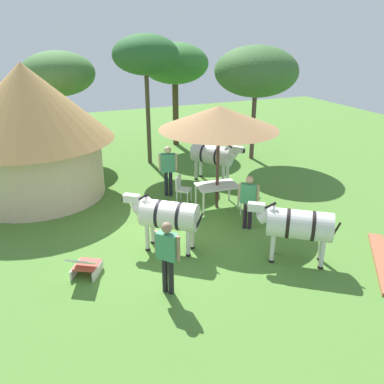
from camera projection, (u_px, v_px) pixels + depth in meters
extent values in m
plane|color=#4E7E31|center=(177.00, 235.00, 11.07)|extent=(36.00, 36.00, 0.00)
cylinder|color=beige|center=(36.00, 168.00, 13.31)|extent=(4.31, 4.31, 1.91)
cone|color=#A67D48|center=(26.00, 102.00, 12.49)|extent=(5.27, 5.27, 2.40)
cylinder|color=#522F2B|center=(218.00, 169.00, 12.31)|extent=(0.10, 0.10, 2.50)
cone|color=#9D7349|center=(219.00, 117.00, 11.70)|extent=(3.54, 3.54, 0.69)
cube|color=silver|center=(217.00, 186.00, 12.51)|extent=(1.33, 0.94, 0.04)
cylinder|color=silver|center=(196.00, 194.00, 12.80)|extent=(0.06, 0.06, 0.70)
cylinder|color=silver|center=(229.00, 190.00, 13.14)|extent=(0.06, 0.06, 0.70)
cylinder|color=silver|center=(203.00, 203.00, 12.16)|extent=(0.06, 0.06, 0.70)
cylinder|color=silver|center=(239.00, 199.00, 12.50)|extent=(0.06, 0.06, 0.70)
cube|color=silver|center=(249.00, 201.00, 12.11)|extent=(0.60, 0.60, 0.04)
cube|color=silver|center=(256.00, 195.00, 11.93)|extent=(0.37, 0.30, 0.45)
cylinder|color=silver|center=(241.00, 208.00, 12.13)|extent=(0.04, 0.04, 0.45)
cylinder|color=silver|center=(246.00, 204.00, 12.43)|extent=(0.04, 0.04, 0.45)
cylinder|color=silver|center=(252.00, 211.00, 11.96)|extent=(0.04, 0.04, 0.45)
cylinder|color=silver|center=(257.00, 206.00, 12.26)|extent=(0.04, 0.04, 0.45)
cube|color=silver|center=(184.00, 190.00, 12.91)|extent=(0.60, 0.61, 0.04)
cube|color=silver|center=(178.00, 182.00, 12.88)|extent=(0.31, 0.36, 0.45)
cylinder|color=silver|center=(191.00, 195.00, 13.12)|extent=(0.04, 0.04, 0.45)
cylinder|color=silver|center=(188.00, 199.00, 12.78)|extent=(0.04, 0.04, 0.45)
cylinder|color=silver|center=(181.00, 193.00, 13.21)|extent=(0.04, 0.04, 0.45)
cylinder|color=silver|center=(177.00, 198.00, 12.88)|extent=(0.04, 0.04, 0.45)
cylinder|color=black|center=(250.00, 216.00, 11.26)|extent=(0.11, 0.11, 0.78)
cylinder|color=black|center=(245.00, 215.00, 11.30)|extent=(0.11, 0.11, 0.78)
cube|color=#3F925E|center=(249.00, 194.00, 11.02)|extent=(0.44, 0.43, 0.55)
cylinder|color=tan|center=(258.00, 194.00, 10.94)|extent=(0.08, 0.08, 0.52)
cylinder|color=tan|center=(240.00, 192.00, 11.09)|extent=(0.08, 0.08, 0.52)
sphere|color=tan|center=(250.00, 180.00, 10.87)|extent=(0.21, 0.21, 0.21)
cylinder|color=black|center=(166.00, 184.00, 13.48)|extent=(0.12, 0.12, 0.85)
cylinder|color=black|center=(171.00, 183.00, 13.49)|extent=(0.12, 0.12, 0.85)
cube|color=#418F6A|center=(168.00, 163.00, 13.20)|extent=(0.51, 0.35, 0.60)
cylinder|color=beige|center=(160.00, 162.00, 13.18)|extent=(0.09, 0.09, 0.57)
cylinder|color=beige|center=(176.00, 162.00, 13.21)|extent=(0.09, 0.09, 0.57)
sphere|color=beige|center=(168.00, 150.00, 13.04)|extent=(0.23, 0.23, 0.23)
cylinder|color=black|center=(165.00, 275.00, 8.57)|extent=(0.12, 0.12, 0.83)
cylinder|color=black|center=(171.00, 276.00, 8.50)|extent=(0.12, 0.12, 0.83)
cube|color=#3F8762|center=(167.00, 246.00, 8.26)|extent=(0.45, 0.48, 0.59)
cylinder|color=#94705B|center=(157.00, 243.00, 8.36)|extent=(0.09, 0.09, 0.55)
cylinder|color=#94705B|center=(178.00, 248.00, 8.15)|extent=(0.09, 0.09, 0.55)
sphere|color=#94705B|center=(167.00, 228.00, 8.10)|extent=(0.23, 0.23, 0.23)
cube|color=#CA4B40|center=(87.00, 265.00, 9.28)|extent=(0.73, 0.74, 0.03)
cube|color=white|center=(81.00, 262.00, 8.93)|extent=(0.70, 0.70, 0.38)
cube|color=beige|center=(76.00, 269.00, 9.31)|extent=(0.35, 0.54, 0.22)
cube|color=beige|center=(98.00, 271.00, 9.23)|extent=(0.35, 0.54, 0.22)
cylinder|color=silver|center=(300.00, 225.00, 9.47)|extent=(1.62, 1.45, 0.70)
cylinder|color=black|center=(313.00, 226.00, 9.40)|extent=(0.49, 0.62, 0.71)
cylinder|color=black|center=(288.00, 223.00, 9.53)|extent=(0.49, 0.62, 0.71)
cylinder|color=silver|center=(268.00, 214.00, 9.57)|extent=(0.63, 0.58, 0.51)
cube|color=silver|center=(256.00, 207.00, 9.57)|extent=(0.43, 0.38, 0.20)
cube|color=black|center=(249.00, 207.00, 9.62)|extent=(0.17, 0.17, 0.12)
cube|color=black|center=(268.00, 207.00, 9.49)|extent=(0.32, 0.25, 0.28)
cylinder|color=silver|center=(272.00, 249.00, 9.66)|extent=(0.11, 0.11, 0.73)
cylinder|color=black|center=(271.00, 261.00, 9.79)|extent=(0.13, 0.13, 0.06)
cylinder|color=silver|center=(273.00, 241.00, 10.00)|extent=(0.11, 0.11, 0.73)
cylinder|color=black|center=(272.00, 253.00, 10.13)|extent=(0.13, 0.13, 0.06)
cylinder|color=silver|center=(322.00, 255.00, 9.41)|extent=(0.11, 0.11, 0.73)
cylinder|color=black|center=(320.00, 267.00, 9.53)|extent=(0.13, 0.13, 0.06)
cylinder|color=silver|center=(321.00, 247.00, 9.75)|extent=(0.11, 0.11, 0.73)
cylinder|color=black|center=(320.00, 259.00, 9.88)|extent=(0.13, 0.13, 0.06)
cylinder|color=black|center=(335.00, 232.00, 9.33)|extent=(0.22, 0.18, 0.53)
cylinder|color=silver|center=(169.00, 215.00, 9.99)|extent=(1.54, 1.41, 0.69)
cylinder|color=black|center=(180.00, 216.00, 9.92)|extent=(0.50, 0.61, 0.71)
cylinder|color=black|center=(160.00, 214.00, 10.05)|extent=(0.50, 0.61, 0.71)
cylinder|color=silver|center=(142.00, 205.00, 10.09)|extent=(0.62, 0.58, 0.51)
cube|color=silver|center=(132.00, 198.00, 10.09)|extent=(0.43, 0.39, 0.20)
cube|color=black|center=(125.00, 199.00, 10.15)|extent=(0.17, 0.17, 0.12)
cube|color=black|center=(142.00, 198.00, 10.01)|extent=(0.31, 0.26, 0.28)
cylinder|color=silver|center=(147.00, 238.00, 10.18)|extent=(0.11, 0.11, 0.71)
cylinder|color=black|center=(148.00, 249.00, 10.30)|extent=(0.13, 0.13, 0.06)
cylinder|color=silver|center=(153.00, 231.00, 10.52)|extent=(0.11, 0.11, 0.71)
cylinder|color=black|center=(153.00, 242.00, 10.64)|extent=(0.13, 0.13, 0.06)
cylinder|color=silver|center=(188.00, 243.00, 9.92)|extent=(0.11, 0.11, 0.71)
cylinder|color=black|center=(188.00, 255.00, 10.05)|extent=(0.13, 0.13, 0.06)
cylinder|color=silver|center=(192.00, 236.00, 10.26)|extent=(0.11, 0.11, 0.71)
cylinder|color=black|center=(192.00, 247.00, 10.39)|extent=(0.13, 0.13, 0.06)
cylinder|color=black|center=(199.00, 222.00, 9.84)|extent=(0.22, 0.18, 0.53)
cylinder|color=silver|center=(212.00, 155.00, 14.57)|extent=(1.43, 1.57, 0.67)
cylinder|color=black|center=(205.00, 153.00, 14.70)|extent=(0.59, 0.48, 0.69)
cylinder|color=black|center=(219.00, 156.00, 14.45)|extent=(0.59, 0.48, 0.69)
cylinder|color=silver|center=(231.00, 153.00, 14.17)|extent=(0.57, 0.61, 0.51)
cube|color=silver|center=(238.00, 149.00, 13.98)|extent=(0.39, 0.43, 0.20)
cube|color=black|center=(243.00, 151.00, 13.91)|extent=(0.17, 0.17, 0.12)
cube|color=black|center=(231.00, 147.00, 14.09)|extent=(0.26, 0.31, 0.28)
cylinder|color=silver|center=(228.00, 172.00, 14.70)|extent=(0.11, 0.11, 0.75)
cylinder|color=black|center=(227.00, 181.00, 14.83)|extent=(0.13, 0.13, 0.06)
cylinder|color=silver|center=(223.00, 175.00, 14.40)|extent=(0.11, 0.11, 0.75)
cylinder|color=black|center=(223.00, 184.00, 14.54)|extent=(0.13, 0.13, 0.06)
cylinder|color=silver|center=(201.00, 167.00, 15.21)|extent=(0.11, 0.11, 0.75)
cylinder|color=black|center=(201.00, 176.00, 15.34)|extent=(0.13, 0.13, 0.06)
cylinder|color=silver|center=(196.00, 170.00, 14.91)|extent=(0.11, 0.11, 0.75)
cylinder|color=black|center=(196.00, 179.00, 15.04)|extent=(0.13, 0.13, 0.06)
cylinder|color=black|center=(193.00, 154.00, 14.96)|extent=(0.18, 0.22, 0.53)
cylinder|color=#493A24|center=(176.00, 114.00, 19.00)|extent=(0.28, 0.28, 2.91)
ellipsoid|color=#33702F|center=(175.00, 63.00, 18.12)|extent=(3.03, 3.03, 1.82)
cylinder|color=#46361B|center=(64.00, 126.00, 17.19)|extent=(0.19, 0.19, 2.69)
ellipsoid|color=#3F6E35|center=(58.00, 74.00, 16.36)|extent=(2.99, 2.99, 1.80)
cylinder|color=brown|center=(253.00, 127.00, 16.95)|extent=(0.18, 0.18, 2.70)
ellipsoid|color=#3A6531|center=(256.00, 71.00, 16.09)|extent=(3.35, 3.35, 2.01)
cylinder|color=#48402C|center=(148.00, 120.00, 16.22)|extent=(0.17, 0.17, 3.60)
ellipsoid|color=#275E2B|center=(146.00, 54.00, 15.26)|extent=(2.54, 2.54, 1.52)
cube|color=#A95C3E|center=(382.00, 262.00, 9.72)|extent=(2.04, 2.40, 0.08)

